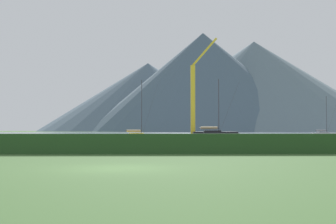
% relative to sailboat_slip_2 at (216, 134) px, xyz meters
% --- Properties ---
extents(ground_plane, '(1000.00, 1000.00, 0.00)m').
position_rel_sailboat_slip_2_xyz_m(ground_plane, '(-11.59, -60.69, -0.74)').
color(ground_plane, '#3D602D').
extents(harbor_water, '(320.00, 246.00, 0.00)m').
position_rel_sailboat_slip_2_xyz_m(harbor_water, '(-11.59, 76.31, -0.74)').
color(harbor_water, '#8499A8').
rests_on(harbor_water, ground_plane).
extents(hedge_line, '(80.00, 1.20, 1.30)m').
position_rel_sailboat_slip_2_xyz_m(hedge_line, '(-11.59, -49.69, -0.09)').
color(hedge_line, '#284C23').
rests_on(hedge_line, ground_plane).
extents(sailboat_slip_2, '(8.96, 2.72, 10.50)m').
position_rel_sailboat_slip_2_xyz_m(sailboat_slip_2, '(0.00, 0.00, 0.00)').
color(sailboat_slip_2, black).
rests_on(sailboat_slip_2, harbor_water).
extents(sailboat_slip_6, '(6.61, 1.97, 9.05)m').
position_rel_sailboat_slip_2_xyz_m(sailboat_slip_6, '(27.06, 20.64, -0.18)').
color(sailboat_slip_6, '#9E9EA3').
rests_on(sailboat_slip_6, harbor_water).
extents(sailboat_slip_8, '(6.71, 3.38, 9.36)m').
position_rel_sailboat_slip_2_xyz_m(sailboat_slip_8, '(-13.12, -8.62, -0.18)').
color(sailboat_slip_8, gold).
rests_on(sailboat_slip_8, harbor_water).
extents(dock_crane, '(5.52, 2.00, 18.56)m').
position_rel_sailboat_slip_2_xyz_m(dock_crane, '(-3.64, 3.19, 5.22)').
color(dock_crane, '#333338').
rests_on(dock_crane, ground_plane).
extents(distant_hill_west_ridge, '(204.36, 204.36, 64.83)m').
position_rel_sailboat_slip_2_xyz_m(distant_hill_west_ridge, '(-21.06, 345.29, 31.67)').
color(distant_hill_west_ridge, '#4C6070').
rests_on(distant_hill_west_ridge, ground_plane).
extents(distant_hill_central_peak, '(196.70, 196.70, 83.41)m').
position_rel_sailboat_slip_2_xyz_m(distant_hill_central_peak, '(26.77, 296.84, 40.97)').
color(distant_hill_central_peak, '#425666').
rests_on(distant_hill_central_peak, ground_plane).
extents(distant_hill_east_ridge, '(237.72, 237.72, 80.33)m').
position_rel_sailboat_slip_2_xyz_m(distant_hill_east_ridge, '(74.35, 317.43, 39.43)').
color(distant_hill_east_ridge, slate).
rests_on(distant_hill_east_ridge, ground_plane).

